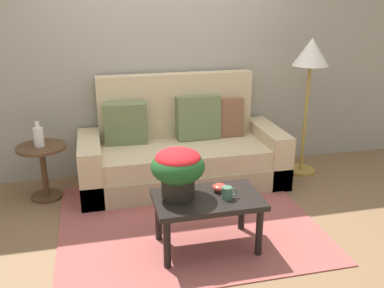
{
  "coord_description": "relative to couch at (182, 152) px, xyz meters",
  "views": [
    {
      "loc": [
        -0.73,
        -3.31,
        1.93
      ],
      "look_at": [
        0.09,
        0.16,
        0.67
      ],
      "focal_mm": 40.02,
      "sensor_mm": 36.0,
      "label": 1
    }
  ],
  "objects": [
    {
      "name": "ground_plane",
      "position": [
        -0.14,
        -0.85,
        -0.34
      ],
      "size": [
        14.0,
        14.0,
        0.0
      ],
      "primitive_type": "plane",
      "color": "brown"
    },
    {
      "name": "wall_back",
      "position": [
        -0.14,
        0.45,
        1.04
      ],
      "size": [
        6.4,
        0.12,
        2.76
      ],
      "primitive_type": "cube",
      "color": "gray",
      "rests_on": "ground"
    },
    {
      "name": "area_rug",
      "position": [
        -0.14,
        -0.86,
        -0.33
      ],
      "size": [
        2.21,
        1.9,
        0.01
      ],
      "primitive_type": "cube",
      "color": "#994C47",
      "rests_on": "ground"
    },
    {
      "name": "couch",
      "position": [
        0.0,
        0.0,
        0.0
      ],
      "size": [
        2.11,
        0.86,
        1.13
      ],
      "color": "tan",
      "rests_on": "ground"
    },
    {
      "name": "coffee_table",
      "position": [
        -0.07,
        -1.3,
        0.04
      ],
      "size": [
        0.83,
        0.51,
        0.45
      ],
      "color": "black",
      "rests_on": "ground"
    },
    {
      "name": "side_table",
      "position": [
        -1.39,
        -0.07,
        0.04
      ],
      "size": [
        0.47,
        0.47,
        0.55
      ],
      "color": "#4C331E",
      "rests_on": "ground"
    },
    {
      "name": "floor_lamp",
      "position": [
        1.38,
        -0.05,
        0.91
      ],
      "size": [
        0.38,
        0.38,
        1.49
      ],
      "color": "olive",
      "rests_on": "ground"
    },
    {
      "name": "potted_plant",
      "position": [
        -0.29,
        -1.22,
        0.35
      ],
      "size": [
        0.41,
        0.41,
        0.38
      ],
      "color": "black",
      "rests_on": "coffee_table"
    },
    {
      "name": "coffee_mug",
      "position": [
        0.07,
        -1.36,
        0.16
      ],
      "size": [
        0.13,
        0.08,
        0.1
      ],
      "color": "#3D664C",
      "rests_on": "coffee_table"
    },
    {
      "name": "snack_bowl",
      "position": [
        0.05,
        -1.22,
        0.14
      ],
      "size": [
        0.12,
        0.12,
        0.06
      ],
      "color": "#B2382D",
      "rests_on": "coffee_table"
    },
    {
      "name": "table_vase",
      "position": [
        -1.4,
        -0.07,
        0.31
      ],
      "size": [
        0.09,
        0.09,
        0.24
      ],
      "color": "silver",
      "rests_on": "side_table"
    }
  ]
}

